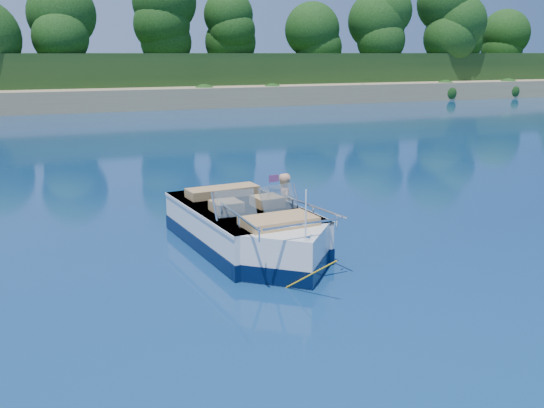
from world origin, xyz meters
name	(u,v)px	position (x,y,z in m)	size (l,w,h in m)	color
ground	(290,276)	(0.00, 0.00, 0.00)	(160.00, 160.00, 0.00)	#0B1F4E
shoreline	(64,81)	(0.00, 63.77, 0.98)	(170.00, 59.00, 6.00)	#917B54
treeline	(78,33)	(0.04, 41.01, 5.55)	(150.00, 7.12, 8.19)	black
motorboat	(250,232)	(-0.14, 1.75, 0.39)	(2.50, 6.00, 2.00)	white
tow_tube	(287,218)	(1.46, 3.47, 0.09)	(1.50, 1.50, 0.34)	#FFF808
boy	(285,221)	(1.42, 3.55, 0.00)	(0.59, 0.39, 1.62)	tan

